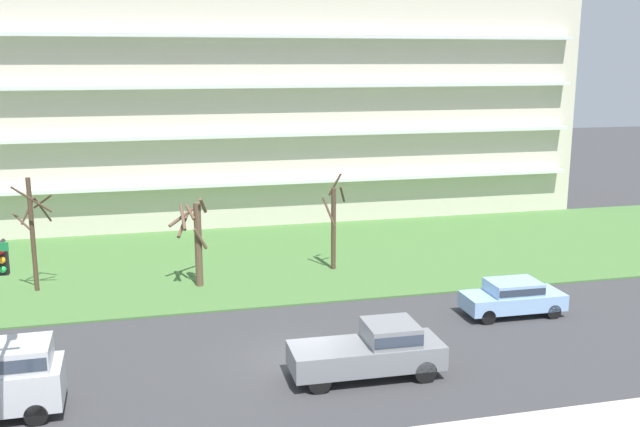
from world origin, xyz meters
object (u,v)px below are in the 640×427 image
(tree_left, at_px, (196,238))
(sedan_blue_near_left, at_px, (513,296))
(tree_far_left, at_px, (33,229))
(tree_center, at_px, (334,224))
(pickup_gray_center_right, at_px, (373,349))

(tree_left, distance_m, sedan_blue_near_left, 15.17)
(tree_far_left, relative_size, tree_left, 1.23)
(tree_center, bearing_deg, tree_left, -170.88)
(tree_far_left, distance_m, pickup_gray_center_right, 18.31)
(tree_far_left, relative_size, pickup_gray_center_right, 1.03)
(tree_center, distance_m, pickup_gray_center_right, 13.33)
(tree_far_left, height_order, sedan_blue_near_left, tree_far_left)
(tree_center, xyz_separation_m, sedan_blue_near_left, (5.84, -8.58, -1.63))
(tree_center, bearing_deg, tree_far_left, -179.46)
(tree_left, height_order, sedan_blue_near_left, tree_left)
(sedan_blue_near_left, bearing_deg, tree_left, -28.48)
(tree_left, distance_m, pickup_gray_center_right, 13.09)
(tree_far_left, height_order, tree_left, tree_far_left)
(tree_left, xyz_separation_m, tree_center, (7.29, 1.17, 0.00))
(tree_center, distance_m, sedan_blue_near_left, 10.51)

